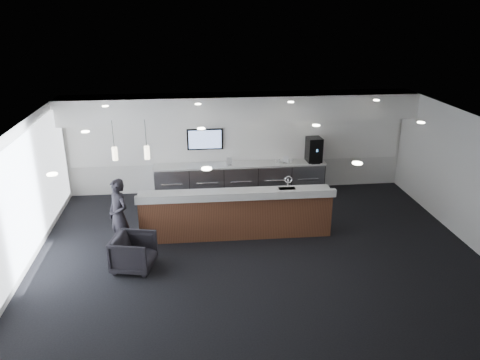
{
  "coord_description": "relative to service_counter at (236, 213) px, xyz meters",
  "views": [
    {
      "loc": [
        -1.44,
        -9.31,
        5.34
      ],
      "look_at": [
        -0.26,
        1.3,
        1.32
      ],
      "focal_mm": 35.0,
      "sensor_mm": 36.0,
      "label": 1
    }
  ],
  "objects": [
    {
      "name": "ceiling",
      "position": [
        0.4,
        -0.98,
        2.42
      ],
      "size": [
        10.0,
        8.0,
        0.02
      ],
      "primitive_type": "cube",
      "color": "black",
      "rests_on": "back_wall"
    },
    {
      "name": "ceiling_can_lights",
      "position": [
        0.4,
        -0.98,
        2.39
      ],
      "size": [
        7.0,
        5.0,
        0.02
      ],
      "primitive_type": null,
      "color": "white",
      "rests_on": "ceiling"
    },
    {
      "name": "service_counter",
      "position": [
        0.0,
        0.0,
        0.0
      ],
      "size": [
        4.69,
        0.84,
        1.49
      ],
      "rotation": [
        0.0,
        0.0,
        -0.01
      ],
      "color": "#532E1B",
      "rests_on": "ground"
    },
    {
      "name": "pendant_right",
      "position": [
        -2.7,
        -0.18,
        1.67
      ],
      "size": [
        0.12,
        0.12,
        0.3
      ],
      "primitive_type": "cylinder",
      "color": "#FFEFC6",
      "rests_on": "ceiling"
    },
    {
      "name": "right_wall",
      "position": [
        5.4,
        -0.98,
        0.92
      ],
      "size": [
        0.02,
        8.0,
        3.0
      ],
      "primitive_type": "cube",
      "color": "silver",
      "rests_on": "ground"
    },
    {
      "name": "alcove_panel",
      "position": [
        0.4,
        2.99,
        1.02
      ],
      "size": [
        9.8,
        0.06,
        1.4
      ],
      "primitive_type": "cube",
      "color": "white",
      "rests_on": "back_wall"
    },
    {
      "name": "lounge_guest",
      "position": [
        -2.72,
        -0.38,
        0.27
      ],
      "size": [
        0.71,
        0.74,
        1.7
      ],
      "primitive_type": "imported",
      "rotation": [
        0.0,
        0.0,
        -0.87
      ],
      "color": "black",
      "rests_on": "ground"
    },
    {
      "name": "armchair",
      "position": [
        -2.33,
        -1.33,
        -0.19
      ],
      "size": [
        1.02,
        1.0,
        0.78
      ],
      "primitive_type": "imported",
      "rotation": [
        0.0,
        0.0,
        1.34
      ],
      "color": "black",
      "rests_on": "ground"
    },
    {
      "name": "coffee_machine",
      "position": [
        2.6,
        2.64,
        0.73
      ],
      "size": [
        0.44,
        0.56,
        0.73
      ],
      "rotation": [
        0.0,
        0.0,
        0.06
      ],
      "color": "black",
      "rests_on": "back_credenza"
    },
    {
      "name": "cup_0",
      "position": [
        1.91,
        2.59,
        0.42
      ],
      "size": [
        0.11,
        0.11,
        0.1
      ],
      "primitive_type": "imported",
      "color": "white",
      "rests_on": "back_credenza"
    },
    {
      "name": "window_blinds_wall",
      "position": [
        -4.56,
        -0.98,
        0.92
      ],
      "size": [
        0.04,
        7.36,
        2.55
      ],
      "primitive_type": "cube",
      "color": "#ACB9CF",
      "rests_on": "left_wall"
    },
    {
      "name": "info_sign_right",
      "position": [
        1.74,
        2.57,
        0.48
      ],
      "size": [
        0.16,
        0.06,
        0.22
      ],
      "primitive_type": "cube",
      "rotation": [
        0.0,
        0.0,
        -0.26
      ],
      "color": "white",
      "rests_on": "back_credenza"
    },
    {
      "name": "back_credenza",
      "position": [
        0.4,
        2.66,
        -0.1
      ],
      "size": [
        5.06,
        0.66,
        0.95
      ],
      "color": "#95979D",
      "rests_on": "ground"
    },
    {
      "name": "info_sign_left",
      "position": [
        0.07,
        2.56,
        0.49
      ],
      "size": [
        0.17,
        0.06,
        0.23
      ],
      "primitive_type": "cube",
      "rotation": [
        0.0,
        0.0,
        0.26
      ],
      "color": "white",
      "rests_on": "back_credenza"
    },
    {
      "name": "cup_3",
      "position": [
        1.49,
        2.59,
        0.42
      ],
      "size": [
        0.14,
        0.14,
        0.1
      ],
      "primitive_type": "imported",
      "rotation": [
        0.0,
        0.0,
        1.94
      ],
      "color": "white",
      "rests_on": "back_credenza"
    },
    {
      "name": "soffit_bulkhead",
      "position": [
        0.4,
        2.57,
        2.07
      ],
      "size": [
        10.0,
        0.9,
        0.7
      ],
      "primitive_type": "cube",
      "color": "white",
      "rests_on": "back_wall"
    },
    {
      "name": "cup_2",
      "position": [
        1.63,
        2.59,
        0.42
      ],
      "size": [
        0.14,
        0.14,
        0.1
      ],
      "primitive_type": "imported",
      "rotation": [
        0.0,
        0.0,
        1.29
      ],
      "color": "white",
      "rests_on": "back_credenza"
    },
    {
      "name": "left_wall",
      "position": [
        -4.6,
        -0.98,
        0.92
      ],
      "size": [
        0.02,
        8.0,
        3.0
      ],
      "primitive_type": "cube",
      "color": "silver",
      "rests_on": "ground"
    },
    {
      "name": "cup_1",
      "position": [
        1.77,
        2.59,
        0.42
      ],
      "size": [
        0.15,
        0.15,
        0.1
      ],
      "primitive_type": "imported",
      "rotation": [
        0.0,
        0.0,
        0.65
      ],
      "color": "white",
      "rests_on": "back_credenza"
    },
    {
      "name": "wall_tv",
      "position": [
        -0.6,
        2.92,
        1.07
      ],
      "size": [
        1.05,
        0.08,
        0.62
      ],
      "color": "black",
      "rests_on": "back_wall"
    },
    {
      "name": "back_wall",
      "position": [
        0.4,
        3.02,
        0.92
      ],
      "size": [
        10.0,
        0.02,
        3.0
      ],
      "primitive_type": "cube",
      "color": "silver",
      "rests_on": "ground"
    },
    {
      "name": "pendant_left",
      "position": [
        -2.0,
        -0.18,
        1.67
      ],
      "size": [
        0.12,
        0.12,
        0.3
      ],
      "primitive_type": "cylinder",
      "color": "#FFEFC6",
      "rests_on": "ceiling"
    },
    {
      "name": "ground",
      "position": [
        0.4,
        -0.98,
        -0.58
      ],
      "size": [
        10.0,
        10.0,
        0.0
      ],
      "primitive_type": "plane",
      "color": "black",
      "rests_on": "ground"
    }
  ]
}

